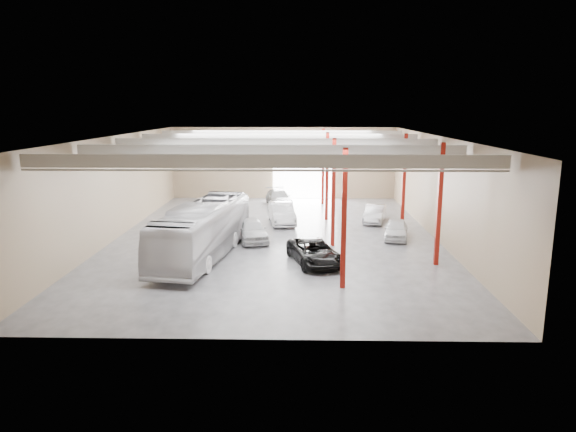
{
  "coord_description": "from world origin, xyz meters",
  "views": [
    {
      "loc": [
        1.61,
        -34.54,
        8.86
      ],
      "look_at": [
        0.91,
        -3.06,
        2.2
      ],
      "focal_mm": 32.0,
      "sensor_mm": 36.0,
      "label": 1
    }
  ],
  "objects_px": {
    "car_row_a": "(252,230)",
    "car_right_near": "(375,214)",
    "car_row_c": "(279,198)",
    "car_row_b": "(282,213)",
    "coach_bus": "(203,230)",
    "car_right_far": "(396,229)",
    "black_sedan": "(314,252)"
  },
  "relations": [
    {
      "from": "car_row_c",
      "to": "car_right_near",
      "type": "distance_m",
      "value": 10.4
    },
    {
      "from": "car_row_b",
      "to": "car_right_near",
      "type": "relative_size",
      "value": 1.2
    },
    {
      "from": "car_row_a",
      "to": "car_row_c",
      "type": "bearing_deg",
      "value": 68.81
    },
    {
      "from": "car_row_b",
      "to": "car_right_near",
      "type": "xyz_separation_m",
      "value": [
        7.34,
        0.7,
        -0.14
      ]
    },
    {
      "from": "car_row_a",
      "to": "car_row_c",
      "type": "height_order",
      "value": "car_row_a"
    },
    {
      "from": "car_right_near",
      "to": "car_row_b",
      "type": "bearing_deg",
      "value": -159.21
    },
    {
      "from": "car_row_a",
      "to": "car_row_b",
      "type": "relative_size",
      "value": 0.9
    },
    {
      "from": "coach_bus",
      "to": "car_right_far",
      "type": "height_order",
      "value": "coach_bus"
    },
    {
      "from": "black_sedan",
      "to": "car_right_far",
      "type": "height_order",
      "value": "black_sedan"
    },
    {
      "from": "coach_bus",
      "to": "car_right_near",
      "type": "distance_m",
      "value": 15.37
    },
    {
      "from": "black_sedan",
      "to": "car_row_b",
      "type": "bearing_deg",
      "value": 86.02
    },
    {
      "from": "black_sedan",
      "to": "car_row_a",
      "type": "relative_size",
      "value": 1.12
    },
    {
      "from": "car_row_b",
      "to": "coach_bus",
      "type": "bearing_deg",
      "value": -124.97
    },
    {
      "from": "coach_bus",
      "to": "car_row_b",
      "type": "relative_size",
      "value": 2.41
    },
    {
      "from": "car_row_c",
      "to": "car_right_far",
      "type": "relative_size",
      "value": 1.28
    },
    {
      "from": "car_row_a",
      "to": "car_right_far",
      "type": "bearing_deg",
      "value": -10.73
    },
    {
      "from": "coach_bus",
      "to": "car_right_far",
      "type": "bearing_deg",
      "value": 28.94
    },
    {
      "from": "car_row_b",
      "to": "car_right_far",
      "type": "distance_m",
      "value": 9.23
    },
    {
      "from": "car_row_a",
      "to": "car_row_b",
      "type": "xyz_separation_m",
      "value": [
        1.84,
        5.3,
        0.05
      ]
    },
    {
      "from": "car_right_near",
      "to": "car_right_far",
      "type": "distance_m",
      "value": 5.25
    },
    {
      "from": "car_right_near",
      "to": "black_sedan",
      "type": "bearing_deg",
      "value": -99.05
    },
    {
      "from": "coach_bus",
      "to": "car_row_a",
      "type": "distance_m",
      "value": 4.73
    },
    {
      "from": "coach_bus",
      "to": "car_row_c",
      "type": "relative_size",
      "value": 2.39
    },
    {
      "from": "car_row_a",
      "to": "car_row_c",
      "type": "xyz_separation_m",
      "value": [
        1.31,
        12.8,
        -0.04
      ]
    },
    {
      "from": "car_row_a",
      "to": "car_right_near",
      "type": "height_order",
      "value": "car_row_a"
    },
    {
      "from": "coach_bus",
      "to": "car_row_a",
      "type": "relative_size",
      "value": 2.67
    },
    {
      "from": "car_right_near",
      "to": "coach_bus",
      "type": "bearing_deg",
      "value": -124.57
    },
    {
      "from": "car_right_far",
      "to": "coach_bus",
      "type": "bearing_deg",
      "value": -147.86
    },
    {
      "from": "coach_bus",
      "to": "car_row_a",
      "type": "xyz_separation_m",
      "value": [
        2.56,
        3.88,
        -0.9
      ]
    },
    {
      "from": "car_row_b",
      "to": "car_row_a",
      "type": "bearing_deg",
      "value": -118.54
    },
    {
      "from": "car_row_c",
      "to": "car_right_far",
      "type": "xyz_separation_m",
      "value": [
        8.59,
        -12.0,
        -0.06
      ]
    },
    {
      "from": "coach_bus",
      "to": "black_sedan",
      "type": "xyz_separation_m",
      "value": [
        6.66,
        -1.32,
        -0.96
      ]
    }
  ]
}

